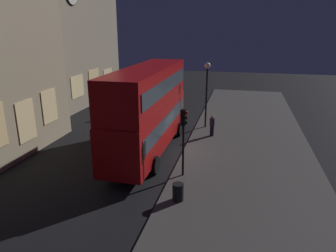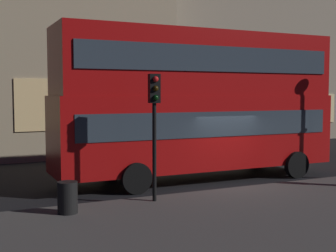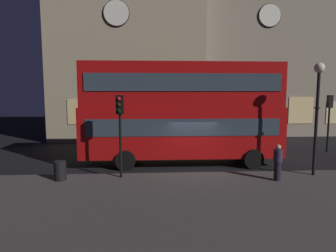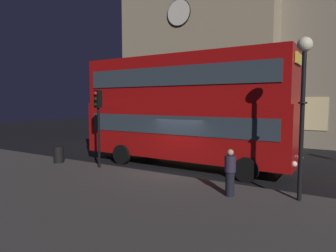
{
  "view_description": "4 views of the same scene",
  "coord_description": "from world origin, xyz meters",
  "px_view_note": "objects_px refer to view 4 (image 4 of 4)",
  "views": [
    {
      "loc": [
        -19.13,
        -4.39,
        8.0
      ],
      "look_at": [
        -1.66,
        -0.24,
        2.3
      ],
      "focal_mm": 33.57,
      "sensor_mm": 36.0,
      "label": 1
    },
    {
      "loc": [
        -8.95,
        -13.77,
        3.32
      ],
      "look_at": [
        -2.45,
        -0.18,
        2.23
      ],
      "focal_mm": 48.74,
      "sensor_mm": 36.0,
      "label": 2
    },
    {
      "loc": [
        -2.12,
        -14.4,
        3.91
      ],
      "look_at": [
        -1.3,
        -0.01,
        2.31
      ],
      "focal_mm": 30.43,
      "sensor_mm": 36.0,
      "label": 3
    },
    {
      "loc": [
        6.78,
        -11.99,
        3.34
      ],
      "look_at": [
        -1.12,
        0.93,
        2.08
      ],
      "focal_mm": 31.77,
      "sensor_mm": 36.0,
      "label": 4
    }
  ],
  "objects_px": {
    "double_decker_bus": "(183,106)",
    "street_lamp": "(303,85)",
    "traffic_light_near_kerb": "(98,112)",
    "pedestrian": "(230,172)",
    "litter_bin": "(59,155)"
  },
  "relations": [
    {
      "from": "traffic_light_near_kerb",
      "to": "street_lamp",
      "type": "bearing_deg",
      "value": 6.51
    },
    {
      "from": "double_decker_bus",
      "to": "traffic_light_near_kerb",
      "type": "relative_size",
      "value": 2.94
    },
    {
      "from": "double_decker_bus",
      "to": "street_lamp",
      "type": "height_order",
      "value": "double_decker_bus"
    },
    {
      "from": "pedestrian",
      "to": "litter_bin",
      "type": "xyz_separation_m",
      "value": [
        -9.61,
        0.63,
        -0.39
      ]
    },
    {
      "from": "street_lamp",
      "to": "litter_bin",
      "type": "xyz_separation_m",
      "value": [
        -11.7,
        -0.12,
        -3.33
      ]
    },
    {
      "from": "double_decker_bus",
      "to": "pedestrian",
      "type": "relative_size",
      "value": 6.87
    },
    {
      "from": "double_decker_bus",
      "to": "traffic_light_near_kerb",
      "type": "height_order",
      "value": "double_decker_bus"
    },
    {
      "from": "street_lamp",
      "to": "pedestrian",
      "type": "bearing_deg",
      "value": -160.45
    },
    {
      "from": "double_decker_bus",
      "to": "traffic_light_near_kerb",
      "type": "xyz_separation_m",
      "value": [
        -3.08,
        -2.91,
        -0.27
      ]
    },
    {
      "from": "street_lamp",
      "to": "litter_bin",
      "type": "relative_size",
      "value": 6.17
    },
    {
      "from": "pedestrian",
      "to": "traffic_light_near_kerb",
      "type": "bearing_deg",
      "value": -8.56
    },
    {
      "from": "double_decker_bus",
      "to": "litter_bin",
      "type": "height_order",
      "value": "double_decker_bus"
    },
    {
      "from": "litter_bin",
      "to": "pedestrian",
      "type": "bearing_deg",
      "value": -3.73
    },
    {
      "from": "pedestrian",
      "to": "litter_bin",
      "type": "distance_m",
      "value": 9.64
    },
    {
      "from": "traffic_light_near_kerb",
      "to": "litter_bin",
      "type": "height_order",
      "value": "traffic_light_near_kerb"
    }
  ]
}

